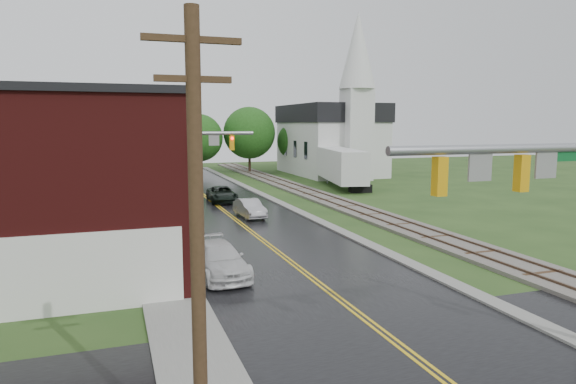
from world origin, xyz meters
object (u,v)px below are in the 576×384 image
traffic_signal_near (541,191)px  brick_building (9,188)px  utility_pole_a (197,240)px  tree_left_c (44,151)px  tree_left_e (105,144)px  sedan_silver (250,208)px  pickup_white (218,260)px  church (334,131)px  traffic_signal_far (183,151)px  utility_pole_b (138,160)px  semi_trailer (340,165)px  suv_dark (222,194)px  utility_pole_c (127,145)px

traffic_signal_near → brick_building: bearing=140.8°
utility_pole_a → tree_left_c: (-7.05, 39.90, -0.21)m
tree_left_e → sedan_silver: 22.09m
brick_building → sedan_silver: 18.33m
brick_building → pickup_white: brick_building is taller
church → traffic_signal_far: (-23.47, -26.74, -0.86)m
utility_pole_a → utility_pole_b: size_ratio=1.00×
pickup_white → sedan_silver: bearing=65.9°
church → traffic_signal_near: bearing=-107.7°
sedan_silver → semi_trailer: size_ratio=0.30×
tree_left_c → tree_left_e: 7.82m
church → suv_dark: size_ratio=4.07×
utility_pole_a → suv_dark: size_ratio=1.83×
utility_pole_c → suv_dark: utility_pole_c is taller
brick_building → pickup_white: bearing=-13.2°
utility_pole_a → utility_pole_c: bearing=90.0°
tree_left_e → semi_trailer: (24.15, -4.47, -2.38)m
sedan_silver → tree_left_e: bearing=113.5°
semi_trailer → utility_pole_b: bearing=-138.7°
tree_left_c → semi_trailer: size_ratio=0.56×
utility_pole_b → tree_left_c: (-7.05, 17.90, -0.21)m
utility_pole_a → semi_trailer: size_ratio=0.66×
traffic_signal_near → tree_left_e: (-12.32, 43.90, -0.16)m
utility_pole_b → sedan_silver: utility_pole_b is taller
utility_pole_a → suv_dark: (7.60, 34.68, -4.04)m
traffic_signal_near → tree_left_e: tree_left_e is taller
suv_dark → pickup_white: (-4.67, -21.70, 0.06)m
traffic_signal_near → utility_pole_a: (-10.27, -2.00, -0.25)m
utility_pole_b → tree_left_c: 19.24m
tree_left_e → suv_dark: bearing=-49.3°
traffic_signal_near → pickup_white: (-7.34, 10.98, -4.23)m
suv_dark → semi_trailer: 16.09m
brick_building → church: bearing=50.0°
pickup_white → brick_building: bearing=163.0°
pickup_white → tree_left_e: bearing=94.8°
church → utility_pole_b: 41.55m
utility_pole_c → sedan_silver: size_ratio=2.21×
traffic_signal_far → utility_pole_b: (-3.33, -5.00, -0.25)m
traffic_signal_far → utility_pole_c: bearing=101.1°
utility_pole_b → church: bearing=49.8°
brick_building → church: (32.48, 38.74, 1.68)m
tree_left_c → semi_trailer: (29.15, 1.53, -2.08)m
church → traffic_signal_near: (-16.53, -51.74, -0.87)m
church → semi_trailer: size_ratio=1.47×
traffic_signal_near → traffic_signal_far: (-6.94, 25.00, 0.01)m
church → utility_pole_a: bearing=-116.5°
church → utility_pole_b: (-26.80, -31.74, -1.11)m
tree_left_e → semi_trailer: bearing=-10.5°
suv_dark → traffic_signal_far: bearing=-116.4°
utility_pole_a → semi_trailer: utility_pole_a is taller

